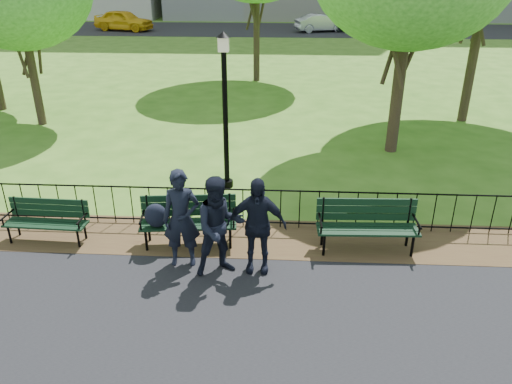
# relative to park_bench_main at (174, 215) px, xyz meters

# --- Properties ---
(ground) EXTENTS (120.00, 120.00, 0.00)m
(ground) POSITION_rel_park_bench_main_xyz_m (0.69, -1.16, -0.67)
(ground) COLOR #38621A
(dirt_strip) EXTENTS (60.00, 1.60, 0.01)m
(dirt_strip) POSITION_rel_park_bench_main_xyz_m (0.69, 0.34, -0.66)
(dirt_strip) COLOR #3D2619
(dirt_strip) RESTS_ON ground
(far_street) EXTENTS (70.00, 9.00, 0.01)m
(far_street) POSITION_rel_park_bench_main_xyz_m (0.69, 33.84, -0.67)
(far_street) COLOR black
(far_street) RESTS_ON ground
(iron_fence) EXTENTS (24.06, 0.06, 1.00)m
(iron_fence) POSITION_rel_park_bench_main_xyz_m (0.69, 0.84, -0.18)
(iron_fence) COLOR black
(iron_fence) RESTS_ON ground
(park_bench_main) EXTENTS (1.95, 0.78, 1.08)m
(park_bench_main) POSITION_rel_park_bench_main_xyz_m (0.00, 0.00, 0.00)
(park_bench_main) COLOR black
(park_bench_main) RESTS_ON ground
(park_bench_left_a) EXTENTS (1.68, 0.58, 0.94)m
(park_bench_left_a) POSITION_rel_park_bench_main_xyz_m (-2.62, 0.08, -0.14)
(park_bench_left_a) COLOR black
(park_bench_left_a) RESTS_ON ground
(park_bench_right_a) EXTENTS (1.98, 0.68, 1.11)m
(park_bench_right_a) POSITION_rel_park_bench_main_xyz_m (3.79, 0.10, -0.04)
(park_bench_right_a) COLOR black
(park_bench_right_a) RESTS_ON ground
(lamppost) EXTENTS (0.34, 0.34, 3.79)m
(lamppost) POSITION_rel_park_bench_main_xyz_m (0.72, 2.91, 1.39)
(lamppost) COLOR black
(lamppost) RESTS_ON ground
(person_left) EXTENTS (0.72, 0.51, 1.89)m
(person_left) POSITION_rel_park_bench_main_xyz_m (0.30, -0.65, 0.28)
(person_left) COLOR black
(person_left) RESTS_ON asphalt_path
(person_mid) EXTENTS (1.03, 0.78, 1.88)m
(person_mid) POSITION_rel_park_bench_main_xyz_m (1.02, -0.90, 0.28)
(person_mid) COLOR black
(person_mid) RESTS_ON asphalt_path
(person_right) EXTENTS (1.08, 0.45, 1.84)m
(person_right) POSITION_rel_park_bench_main_xyz_m (1.67, -0.77, 0.26)
(person_right) COLOR black
(person_right) RESTS_ON asphalt_path
(taxi) EXTENTS (5.01, 3.04, 1.60)m
(taxi) POSITION_rel_park_bench_main_xyz_m (-10.82, 32.43, 0.13)
(taxi) COLOR gold
(taxi) RESTS_ON far_street
(sedan_silver) EXTENTS (4.30, 2.59, 1.34)m
(sedan_silver) POSITION_rel_park_bench_main_xyz_m (4.85, 32.67, 0.01)
(sedan_silver) COLOR #ADAFB5
(sedan_silver) RESTS_ON far_street
(sedan_dark) EXTENTS (5.38, 2.66, 1.50)m
(sedan_dark) POSITION_rel_park_bench_main_xyz_m (7.85, 33.11, 0.09)
(sedan_dark) COLOR black
(sedan_dark) RESTS_ON far_street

